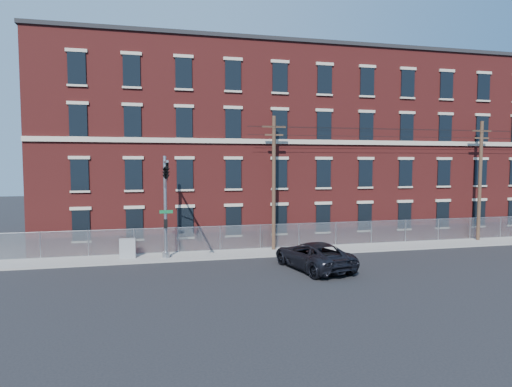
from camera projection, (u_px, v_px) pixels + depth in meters
The scene contains 10 objects.
ground at pixel (267, 270), 26.95m from camera, with size 140.00×140.00×0.00m, color black.
sidewalk at pixel (397, 246), 34.51m from camera, with size 65.00×3.00×0.12m, color gray.
mill_building at pixel (350, 148), 42.63m from camera, with size 55.30×14.32×16.30m.
chain_link_fence at pixel (389, 231), 35.71m from camera, with size 59.06×0.06×1.85m.
traffic_signal_mast at pixel (166, 183), 27.34m from camera, with size 0.90×6.75×7.00m.
utility_pole_near at pixel (274, 180), 32.47m from camera, with size 1.80×0.28×10.00m.
utility_pole_mid at pixel (480, 178), 36.53m from camera, with size 1.80×0.28×10.00m.
overhead_wires at pixel (482, 133), 36.27m from camera, with size 40.00×0.62×0.62m.
pickup_truck at pixel (313, 255), 27.21m from camera, with size 2.85×6.17×1.72m, color black.
utility_cabinet at pixel (128, 248), 29.87m from camera, with size 1.06×0.53×1.33m, color gray.
Camera 1 is at (-6.64, -25.72, 6.63)m, focal length 30.50 mm.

